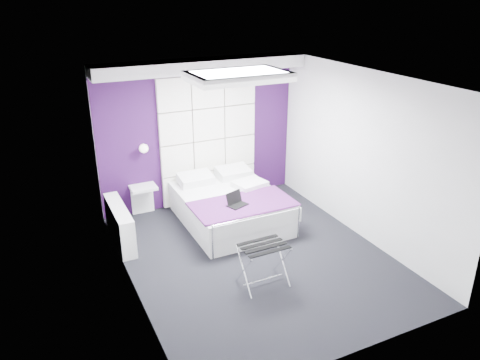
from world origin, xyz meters
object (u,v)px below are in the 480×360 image
at_px(radiator, 120,224).
at_px(nightstand, 143,188).
at_px(wall_lamp, 143,148).
at_px(luggage_rack, 263,265).
at_px(bed, 230,206).
at_px(laptop, 236,202).

xyz_separation_m(radiator, nightstand, (0.58, 0.72, 0.23)).
height_order(wall_lamp, luggage_rack, wall_lamp).
relative_size(bed, laptop, 6.54).
bearing_deg(bed, laptop, -103.10).
height_order(wall_lamp, laptop, wall_lamp).
bearing_deg(nightstand, laptop, -49.80).
bearing_deg(laptop, radiator, 140.42).
distance_m(radiator, luggage_rack, 2.43).
xyz_separation_m(radiator, bed, (1.81, -0.13, -0.01)).
bearing_deg(laptop, luggage_rack, -120.21).
height_order(radiator, luggage_rack, radiator).
distance_m(bed, laptop, 0.58).
distance_m(wall_lamp, laptop, 1.84).
xyz_separation_m(wall_lamp, radiator, (-0.64, -0.76, -0.92)).
relative_size(nightstand, laptop, 1.47).
bearing_deg(wall_lamp, bed, -37.27).
bearing_deg(bed, radiator, 175.92).
xyz_separation_m(radiator, laptop, (1.70, -0.61, 0.30)).
xyz_separation_m(bed, luggage_rack, (-0.35, -1.82, 0.01)).
relative_size(wall_lamp, nightstand, 0.35).
distance_m(luggage_rack, laptop, 1.40).
xyz_separation_m(radiator, luggage_rack, (1.45, -1.95, -0.01)).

